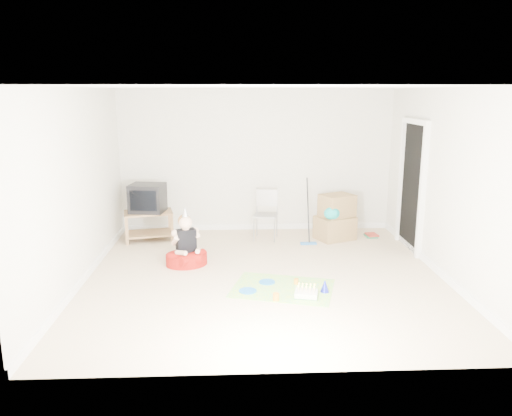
{
  "coord_description": "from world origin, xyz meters",
  "views": [
    {
      "loc": [
        -0.41,
        -6.64,
        2.54
      ],
      "look_at": [
        -0.1,
        0.4,
        0.9
      ],
      "focal_mm": 35.0,
      "sensor_mm": 36.0,
      "label": 1
    }
  ],
  "objects_px": {
    "crt_tv": "(148,198)",
    "folding_chair": "(266,215)",
    "cardboard_boxes": "(336,218)",
    "birthday_cake": "(306,294)",
    "tv_stand": "(149,223)",
    "seated_woman": "(186,252)"
  },
  "relations": [
    {
      "from": "crt_tv",
      "to": "birthday_cake",
      "type": "xyz_separation_m",
      "value": [
        2.4,
        -2.63,
        -0.72
      ]
    },
    {
      "from": "folding_chair",
      "to": "cardboard_boxes",
      "type": "relative_size",
      "value": 1.12
    },
    {
      "from": "folding_chair",
      "to": "cardboard_boxes",
      "type": "xyz_separation_m",
      "value": [
        1.23,
        -0.03,
        -0.05
      ]
    },
    {
      "from": "folding_chair",
      "to": "tv_stand",
      "type": "bearing_deg",
      "value": 178.68
    },
    {
      "from": "tv_stand",
      "to": "folding_chair",
      "type": "relative_size",
      "value": 1.02
    },
    {
      "from": "cardboard_boxes",
      "to": "birthday_cake",
      "type": "relative_size",
      "value": 2.45
    },
    {
      "from": "tv_stand",
      "to": "cardboard_boxes",
      "type": "relative_size",
      "value": 1.14
    },
    {
      "from": "crt_tv",
      "to": "seated_woman",
      "type": "relative_size",
      "value": 0.63
    },
    {
      "from": "cardboard_boxes",
      "to": "seated_woman",
      "type": "relative_size",
      "value": 0.88
    },
    {
      "from": "seated_woman",
      "to": "birthday_cake",
      "type": "bearing_deg",
      "value": -38.8
    },
    {
      "from": "tv_stand",
      "to": "crt_tv",
      "type": "relative_size",
      "value": 1.6
    },
    {
      "from": "folding_chair",
      "to": "cardboard_boxes",
      "type": "height_order",
      "value": "folding_chair"
    },
    {
      "from": "crt_tv",
      "to": "folding_chair",
      "type": "bearing_deg",
      "value": 7.53
    },
    {
      "from": "folding_chair",
      "to": "birthday_cake",
      "type": "xyz_separation_m",
      "value": [
        0.36,
        -2.58,
        -0.39
      ]
    },
    {
      "from": "cardboard_boxes",
      "to": "birthday_cake",
      "type": "distance_m",
      "value": 2.72
    },
    {
      "from": "tv_stand",
      "to": "cardboard_boxes",
      "type": "height_order",
      "value": "cardboard_boxes"
    },
    {
      "from": "tv_stand",
      "to": "seated_woman",
      "type": "distance_m",
      "value": 1.53
    },
    {
      "from": "crt_tv",
      "to": "cardboard_boxes",
      "type": "height_order",
      "value": "crt_tv"
    },
    {
      "from": "tv_stand",
      "to": "crt_tv",
      "type": "bearing_deg",
      "value": -90.0
    },
    {
      "from": "crt_tv",
      "to": "cardboard_boxes",
      "type": "bearing_deg",
      "value": 7.49
    },
    {
      "from": "tv_stand",
      "to": "birthday_cake",
      "type": "bearing_deg",
      "value": -47.6
    },
    {
      "from": "crt_tv",
      "to": "birthday_cake",
      "type": "bearing_deg",
      "value": -38.74
    }
  ]
}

